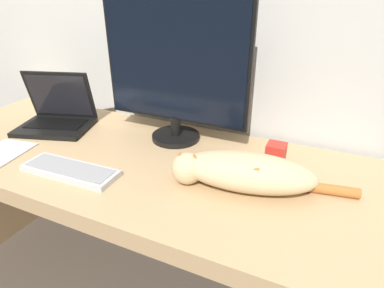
{
  "coord_description": "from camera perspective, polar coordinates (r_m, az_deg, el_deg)",
  "views": [
    {
      "loc": [
        0.67,
        -0.51,
        1.26
      ],
      "look_at": [
        0.29,
        0.32,
        0.82
      ],
      "focal_mm": 30.0,
      "sensor_mm": 36.0,
      "label": 1
    }
  ],
  "objects": [
    {
      "name": "desk",
      "position": [
        1.29,
        -11.31,
        -6.82
      ],
      "size": [
        1.78,
        0.7,
        0.7
      ],
      "color": "tan",
      "rests_on": "ground_plane"
    },
    {
      "name": "small_toy",
      "position": [
        1.17,
        14.69,
        -1.48
      ],
      "size": [
        0.07,
        0.07,
        0.07
      ],
      "color": "red",
      "rests_on": "desk"
    },
    {
      "name": "external_keyboard",
      "position": [
        1.14,
        -20.87,
        -4.41
      ],
      "size": [
        0.34,
        0.12,
        0.02
      ],
      "rotation": [
        0.0,
        0.0,
        0.03
      ],
      "color": "#BCBCC1",
      "rests_on": "desk"
    },
    {
      "name": "paper_notepad",
      "position": [
        1.38,
        -30.86,
        -1.52
      ],
      "size": [
        0.19,
        0.24,
        0.01
      ],
      "color": "white",
      "rests_on": "desk"
    },
    {
      "name": "cat",
      "position": [
        0.99,
        8.95,
        -4.73
      ],
      "size": [
        0.55,
        0.23,
        0.11
      ],
      "rotation": [
        0.0,
        0.0,
        0.16
      ],
      "color": "#D1B284",
      "rests_on": "desk"
    },
    {
      "name": "monitor",
      "position": [
        1.23,
        -3.13,
        12.87
      ],
      "size": [
        0.59,
        0.19,
        0.53
      ],
      "color": "black",
      "rests_on": "desk"
    },
    {
      "name": "laptop",
      "position": [
        1.53,
        -22.89,
        4.49
      ],
      "size": [
        0.35,
        0.31,
        0.24
      ],
      "rotation": [
        0.0,
        0.0,
        0.31
      ],
      "color": "black",
      "rests_on": "desk"
    }
  ]
}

